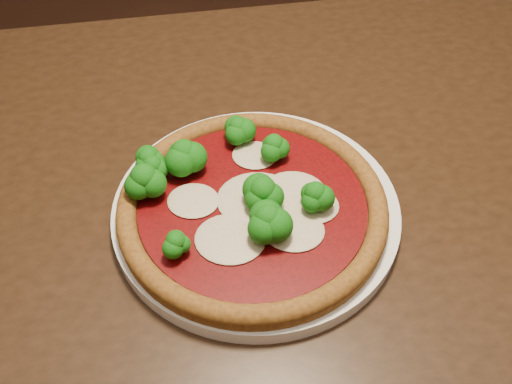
# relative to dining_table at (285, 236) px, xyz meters

# --- Properties ---
(dining_table) EXTENTS (1.40, 1.14, 0.75)m
(dining_table) POSITION_rel_dining_table_xyz_m (0.00, 0.00, 0.00)
(dining_table) COLOR black
(dining_table) RESTS_ON floor
(plate) EXTENTS (0.33, 0.33, 0.02)m
(plate) POSITION_rel_dining_table_xyz_m (-0.03, -0.05, 0.10)
(plate) COLOR white
(plate) RESTS_ON dining_table
(pizza) EXTENTS (0.30, 0.30, 0.06)m
(pizza) POSITION_rel_dining_table_xyz_m (-0.04, -0.06, 0.13)
(pizza) COLOR brown
(pizza) RESTS_ON plate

